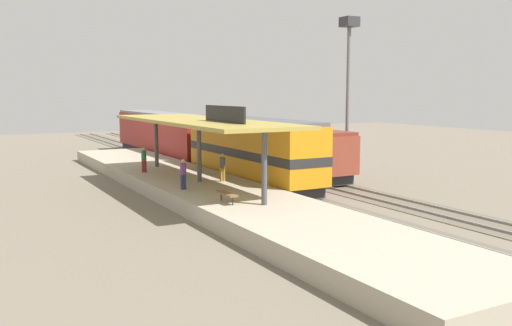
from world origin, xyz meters
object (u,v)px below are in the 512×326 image
at_px(passenger_carriage_single, 162,134).
at_px(locomotive, 251,151).
at_px(person_waiting, 222,166).
at_px(person_walking, 144,158).
at_px(light_mast, 349,64).
at_px(platform_bench, 227,194).
at_px(person_boarding, 183,173).
at_px(freight_car, 293,151).

bearing_deg(passenger_carriage_single, locomotive, -90.00).
xyz_separation_m(person_waiting, person_walking, (-3.02, 6.12, 0.00)).
bearing_deg(light_mast, person_waiting, -169.77).
bearing_deg(platform_bench, person_boarding, 95.71).
height_order(platform_bench, passenger_carriage_single, passenger_carriage_single).
relative_size(platform_bench, light_mast, 0.15).
relative_size(light_mast, person_boarding, 6.84).
distance_m(freight_car, light_mast, 7.54).
xyz_separation_m(platform_bench, person_walking, (-0.34, 12.27, 0.51)).
height_order(platform_bench, person_boarding, person_boarding).
bearing_deg(person_walking, light_mast, -16.23).
xyz_separation_m(person_walking, person_boarding, (-0.13, -7.63, 0.00)).
height_order(freight_car, person_walking, freight_car).
height_order(person_waiting, person_boarding, same).
xyz_separation_m(platform_bench, light_mast, (13.80, 8.16, 7.05)).
relative_size(person_waiting, person_boarding, 1.00).
bearing_deg(locomotive, person_boarding, -148.50).
distance_m(platform_bench, locomotive, 10.55).
xyz_separation_m(light_mast, person_waiting, (-11.11, -2.01, -6.54)).
distance_m(platform_bench, person_waiting, 6.73).
relative_size(freight_car, person_waiting, 7.02).
distance_m(platform_bench, person_boarding, 4.70).
height_order(freight_car, person_boarding, freight_car).
relative_size(platform_bench, freight_car, 0.14).
relative_size(locomotive, person_walking, 8.44).
xyz_separation_m(platform_bench, passenger_carriage_single, (6.00, 26.61, 0.97)).
xyz_separation_m(platform_bench, locomotive, (6.00, 8.61, 1.07)).
height_order(locomotive, passenger_carriage_single, locomotive).
bearing_deg(platform_bench, freight_car, 44.60).
distance_m(locomotive, person_waiting, 4.16).
xyz_separation_m(freight_car, light_mast, (3.20, -2.30, 6.43)).
distance_m(person_walking, person_boarding, 7.63).
distance_m(passenger_carriage_single, person_walking, 15.68).
bearing_deg(person_walking, person_waiting, -63.71).
relative_size(locomotive, person_waiting, 8.44).
height_order(passenger_carriage_single, freight_car, passenger_carriage_single).
height_order(platform_bench, person_walking, person_walking).
bearing_deg(passenger_carriage_single, platform_bench, -102.71).
distance_m(platform_bench, light_mast, 17.51).
relative_size(platform_bench, person_boarding, 0.99).
height_order(freight_car, light_mast, light_mast).
height_order(person_walking, person_boarding, same).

